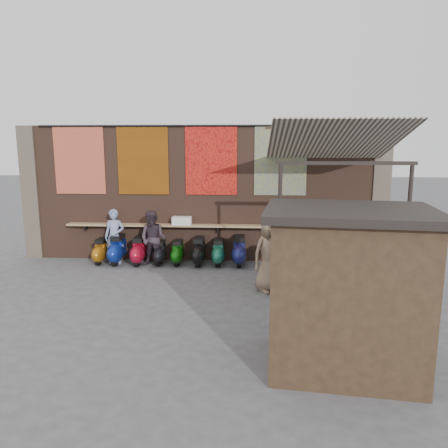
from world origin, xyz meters
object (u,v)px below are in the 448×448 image
shelf_box (182,221)px  scooter_stool_2 (139,251)px  scooter_stool_3 (160,253)px  shopper_navy (348,261)px  scooter_stool_6 (218,252)px  scooter_stool_7 (239,251)px  scooter_stool_1 (117,250)px  scooter_stool_5 (199,252)px  scooter_stool_0 (101,251)px  diner_right (153,239)px  market_stall (346,294)px  diner_left (115,237)px  scooter_stool_4 (178,253)px  shopper_grey (323,260)px  shopper_tan (270,254)px

shelf_box → scooter_stool_2: bearing=-164.1°
scooter_stool_3 → shopper_navy: shopper_navy is taller
scooter_stool_6 → scooter_stool_7: size_ratio=0.88×
scooter_stool_1 → scooter_stool_6: 2.97m
scooter_stool_2 → scooter_stool_5: size_ratio=1.00×
scooter_stool_0 → scooter_stool_2: 1.16m
diner_right → market_stall: 6.93m
scooter_stool_1 → market_stall: bearing=-46.4°
diner_left → scooter_stool_7: bearing=4.3°
scooter_stool_0 → scooter_stool_5: bearing=-0.2°
scooter_stool_2 → scooter_stool_3: (0.60, 0.08, -0.06)m
scooter_stool_0 → scooter_stool_2: size_ratio=0.90×
scooter_stool_1 → market_stall: 7.84m
scooter_stool_3 → scooter_stool_4: (0.53, -0.01, 0.01)m
shopper_grey → market_stall: (-0.16, -3.16, 0.34)m
scooter_stool_2 → shopper_navy: size_ratio=0.51×
scooter_stool_4 → shopper_grey: 4.56m
scooter_stool_5 → scooter_stool_7: scooter_stool_7 is taller
scooter_stool_3 → scooter_stool_6: size_ratio=0.91×
shopper_tan → scooter_stool_2: bearing=125.2°
scooter_stool_1 → shopper_grey: shopper_grey is taller
scooter_stool_5 → shopper_navy: size_ratio=0.51×
shopper_tan → scooter_stool_4: bearing=114.7°
shelf_box → scooter_stool_7: bearing=-8.7°
scooter_stool_4 → scooter_stool_7: (1.80, 0.02, 0.07)m
scooter_stool_1 → shopper_navy: bearing=-20.5°
diner_right → shopper_navy: (5.03, -2.10, 0.02)m
shelf_box → shopper_grey: (3.67, -2.81, -0.37)m
shelf_box → shopper_navy: shopper_navy is taller
scooter_stool_5 → diner_right: (-1.28, -0.22, 0.41)m
scooter_stool_1 → scooter_stool_6: (2.97, 0.06, -0.05)m
shelf_box → scooter_stool_2: (-1.22, -0.35, -0.84)m
shopper_tan → market_stall: 3.69m
shopper_tan → market_stall: size_ratio=0.75×
shelf_box → scooter_stool_7: 1.91m
scooter_stool_1 → market_stall: size_ratio=0.36×
scooter_stool_6 → scooter_stool_7: scooter_stool_7 is taller
shelf_box → scooter_stool_0: bearing=-172.8°
scooter_stool_0 → shopper_grey: 6.56m
scooter_stool_3 → scooter_stool_5: 1.15m
scooter_stool_0 → diner_right: bearing=-7.9°
scooter_stool_2 → scooter_stool_4: (1.13, 0.07, -0.05)m
scooter_stool_2 → diner_left: 0.83m
shopper_tan → scooter_stool_0: bearing=130.9°
scooter_stool_3 → diner_left: bearing=-178.7°
shopper_navy → scooter_stool_5: bearing=-76.4°
shelf_box → scooter_stool_0: 2.55m
scooter_stool_4 → market_stall: 6.79m
scooter_stool_6 → diner_right: bearing=-172.1°
scooter_stool_1 → shopper_tan: shopper_tan is taller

